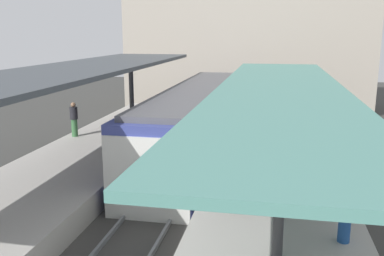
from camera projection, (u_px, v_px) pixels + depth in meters
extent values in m
plane|color=#383835|center=(165.00, 201.00, 14.81)|extent=(80.00, 80.00, 0.00)
cube|color=#ADA8A0|center=(64.00, 180.00, 15.42)|extent=(4.40, 28.00, 1.00)
cube|color=#ADA8A0|center=(276.00, 195.00, 13.99)|extent=(4.40, 28.00, 1.00)
cube|color=#423F3D|center=(165.00, 198.00, 14.79)|extent=(3.20, 28.00, 0.20)
cube|color=slate|center=(145.00, 192.00, 14.89)|extent=(0.08, 28.00, 0.14)
cube|color=slate|center=(185.00, 195.00, 14.62)|extent=(0.08, 28.00, 0.14)
cube|color=#38428C|center=(195.00, 122.00, 19.92)|extent=(2.70, 15.53, 2.90)
cube|color=silver|center=(146.00, 180.00, 12.49)|extent=(2.65, 0.08, 2.60)
cube|color=black|center=(167.00, 113.00, 20.10)|extent=(0.04, 14.29, 0.76)
cube|color=black|center=(224.00, 116.00, 19.58)|extent=(0.04, 14.29, 0.76)
cube|color=#515156|center=(195.00, 89.00, 19.58)|extent=(2.16, 14.76, 0.20)
cylinder|color=#333335|center=(131.00, 93.00, 22.32)|extent=(0.24, 0.24, 3.30)
cube|color=#3D4247|center=(75.00, 70.00, 15.91)|extent=(4.18, 21.00, 0.16)
cylinder|color=#333335|center=(279.00, 196.00, 8.88)|extent=(0.24, 0.24, 2.80)
cylinder|color=#333335|center=(278.00, 102.00, 20.94)|extent=(0.24, 0.24, 2.80)
cube|color=slate|center=(281.00, 88.00, 14.58)|extent=(4.18, 21.00, 0.16)
cube|color=black|center=(222.00, 201.00, 11.74)|extent=(0.08, 0.32, 0.40)
cube|color=black|center=(262.00, 204.00, 11.53)|extent=(0.08, 0.32, 0.40)
cube|color=#2D333D|center=(242.00, 194.00, 11.59)|extent=(1.40, 0.40, 0.06)
cube|color=#2D333D|center=(243.00, 184.00, 11.71)|extent=(1.40, 0.06, 0.40)
cylinder|color=#262628|center=(293.00, 155.00, 12.93)|extent=(0.08, 0.08, 2.20)
cube|color=navy|center=(295.00, 125.00, 12.72)|extent=(0.90, 0.06, 0.32)
cylinder|color=#2D2D30|center=(319.00, 154.00, 15.55)|extent=(0.44, 0.44, 0.80)
cylinder|color=#386B3D|center=(75.00, 128.00, 19.76)|extent=(0.28, 0.28, 0.82)
cylinder|color=#232328|center=(74.00, 113.00, 19.61)|extent=(0.36, 0.36, 0.56)
sphere|color=#936B4C|center=(73.00, 105.00, 19.52)|extent=(0.22, 0.22, 0.22)
cylinder|color=navy|center=(344.00, 225.00, 9.77)|extent=(0.28, 0.28, 0.82)
cylinder|color=maroon|center=(347.00, 196.00, 9.61)|extent=(0.36, 0.36, 0.62)
sphere|color=#936B4C|center=(349.00, 178.00, 9.52)|extent=(0.22, 0.22, 0.22)
cylinder|color=#7A337A|center=(250.00, 153.00, 15.63)|extent=(0.28, 0.28, 0.82)
cylinder|color=navy|center=(251.00, 135.00, 15.48)|extent=(0.36, 0.36, 0.57)
sphere|color=beige|center=(251.00, 124.00, 15.39)|extent=(0.22, 0.22, 0.22)
cube|color=#A89E8E|center=(248.00, 36.00, 32.49)|extent=(18.00, 6.00, 11.00)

